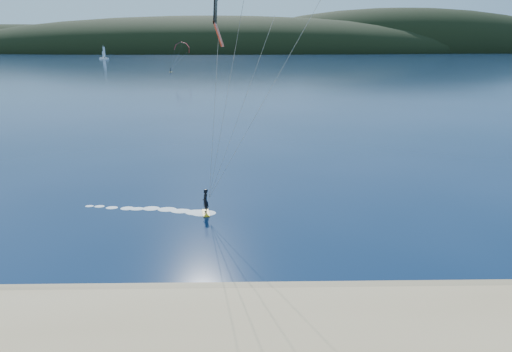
# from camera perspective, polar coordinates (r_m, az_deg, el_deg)

# --- Properties ---
(ground) EXTENTS (1800.00, 1800.00, 0.00)m
(ground) POSITION_cam_1_polar(r_m,az_deg,el_deg) (21.01, -5.24, -21.28)
(ground) COLOR #071A37
(ground) RESTS_ON ground
(wet_sand) EXTENTS (220.00, 2.50, 0.10)m
(wet_sand) POSITION_cam_1_polar(r_m,az_deg,el_deg) (24.69, -4.51, -14.81)
(wet_sand) COLOR #927855
(wet_sand) RESTS_ON ground
(headland) EXTENTS (1200.00, 310.00, 140.00)m
(headland) POSITION_cam_1_polar(r_m,az_deg,el_deg) (761.98, -1.23, 15.40)
(headland) COLOR black
(headland) RESTS_ON ground
(kitesurfer_near) EXTENTS (20.09, 6.34, 18.03)m
(kitesurfer_near) POSITION_cam_1_polar(r_m,az_deg,el_deg) (30.13, 1.83, 18.81)
(kitesurfer_near) COLOR gold
(kitesurfer_near) RESTS_ON ground
(kitesurfer_far) EXTENTS (11.03, 5.99, 12.81)m
(kitesurfer_far) POSITION_cam_1_polar(r_m,az_deg,el_deg) (220.10, -9.40, 15.45)
(kitesurfer_far) COLOR gold
(kitesurfer_far) RESTS_ON ground
(sailboat) EXTENTS (8.90, 5.98, 12.45)m
(sailboat) POSITION_cam_1_polar(r_m,az_deg,el_deg) (435.23, -18.71, 13.97)
(sailboat) COLOR white
(sailboat) RESTS_ON ground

